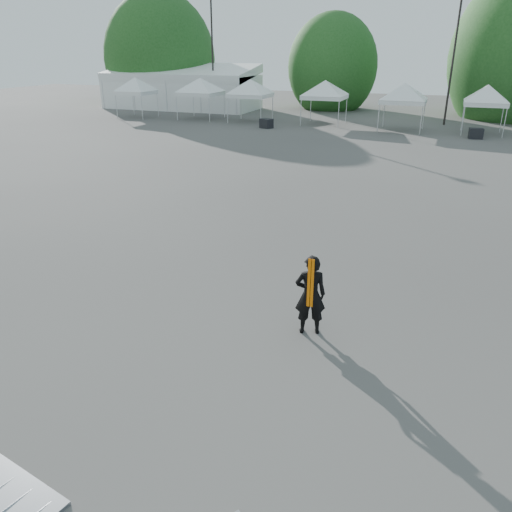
% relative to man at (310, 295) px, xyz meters
% --- Properties ---
extents(ground, '(120.00, 120.00, 0.00)m').
position_rel_man_xyz_m(ground, '(-1.19, 2.05, -0.89)').
color(ground, '#474442').
rests_on(ground, ground).
extents(marquee, '(15.00, 6.25, 4.23)m').
position_rel_man_xyz_m(marquee, '(-23.19, 37.05, 1.08)').
color(marquee, white).
rests_on(marquee, ground).
extents(light_pole_west, '(0.60, 0.25, 10.30)m').
position_rel_man_xyz_m(light_pole_west, '(-19.19, 36.05, 4.88)').
color(light_pole_west, black).
rests_on(light_pole_west, ground).
extents(light_pole_east, '(0.60, 0.25, 9.80)m').
position_rel_man_xyz_m(light_pole_east, '(1.81, 34.05, 4.63)').
color(light_pole_east, black).
rests_on(light_pole_east, ground).
extents(tree_far_w, '(4.80, 4.80, 7.30)m').
position_rel_man_xyz_m(tree_far_w, '(-27.19, 40.05, 3.65)').
color(tree_far_w, '#382314').
rests_on(tree_far_w, ground).
extents(tree_mid_w, '(4.16, 4.16, 6.33)m').
position_rel_man_xyz_m(tree_mid_w, '(-9.19, 42.05, 3.04)').
color(tree_mid_w, '#382314').
rests_on(tree_mid_w, ground).
extents(tent_a, '(3.86, 3.86, 3.88)m').
position_rel_man_xyz_m(tent_a, '(-23.40, 29.39, 2.17)').
color(tent_a, silver).
rests_on(tent_a, ground).
extents(tent_b, '(4.52, 4.52, 3.88)m').
position_rel_man_xyz_m(tent_b, '(-17.78, 30.48, 2.17)').
color(tent_b, silver).
rests_on(tent_b, ground).
extents(tent_c, '(4.33, 4.33, 3.88)m').
position_rel_man_xyz_m(tent_c, '(-13.19, 30.30, 2.17)').
color(tent_c, silver).
rests_on(tent_c, ground).
extents(tent_d, '(4.47, 4.47, 3.88)m').
position_rel_man_xyz_m(tent_d, '(-7.21, 31.02, 2.17)').
color(tent_d, silver).
rests_on(tent_d, ground).
extents(tent_e, '(4.43, 4.43, 3.88)m').
position_rel_man_xyz_m(tent_e, '(-1.12, 29.73, 2.17)').
color(tent_e, silver).
rests_on(tent_e, ground).
extents(tent_f, '(3.97, 3.97, 3.88)m').
position_rel_man_xyz_m(tent_f, '(4.36, 30.15, 2.17)').
color(tent_f, silver).
rests_on(tent_f, ground).
extents(man, '(0.75, 0.62, 1.77)m').
position_rel_man_xyz_m(man, '(0.00, 0.00, 0.00)').
color(man, black).
rests_on(man, ground).
extents(crate_west, '(1.08, 0.99, 0.69)m').
position_rel_man_xyz_m(crate_west, '(-10.78, 27.45, -0.55)').
color(crate_west, black).
rests_on(crate_west, ground).
extents(crate_mid, '(0.94, 0.77, 0.68)m').
position_rel_man_xyz_m(crate_mid, '(3.96, 27.88, -0.55)').
color(crate_mid, black).
rests_on(crate_mid, ground).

